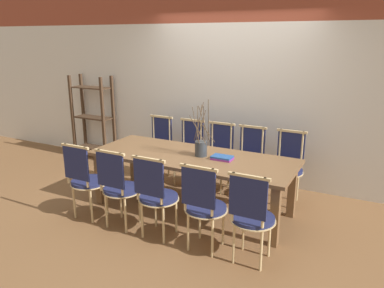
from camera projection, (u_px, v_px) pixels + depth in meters
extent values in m
plane|color=brown|center=(192.00, 209.00, 4.82)|extent=(16.00, 16.00, 0.00)
cube|color=silver|center=(233.00, 104.00, 5.64)|extent=(12.00, 0.06, 2.33)
cube|color=brown|center=(192.00, 157.00, 4.63)|extent=(2.55, 0.97, 0.04)
cube|color=brown|center=(100.00, 179.00, 4.92)|extent=(0.09, 0.09, 0.68)
cube|color=brown|center=(275.00, 216.00, 3.89)|extent=(0.09, 0.09, 0.68)
cube|color=brown|center=(134.00, 162.00, 5.57)|extent=(0.09, 0.09, 0.68)
cube|color=brown|center=(292.00, 190.00, 4.54)|extent=(0.09, 0.09, 0.68)
cylinder|color=#1E234C|center=(89.00, 181.00, 4.51)|extent=(0.42, 0.42, 0.04)
cylinder|color=tan|center=(89.00, 183.00, 4.52)|extent=(0.44, 0.44, 0.01)
cylinder|color=tan|center=(90.00, 193.00, 4.75)|extent=(0.03, 0.03, 0.44)
cylinder|color=tan|center=(107.00, 197.00, 4.63)|extent=(0.03, 0.03, 0.44)
cylinder|color=tan|center=(74.00, 201.00, 4.52)|extent=(0.03, 0.03, 0.44)
cylinder|color=tan|center=(91.00, 206.00, 4.40)|extent=(0.03, 0.03, 0.44)
cylinder|color=tan|center=(67.00, 164.00, 4.35)|extent=(0.03, 0.03, 0.48)
cylinder|color=tan|center=(86.00, 167.00, 4.22)|extent=(0.03, 0.03, 0.48)
cube|color=#1E234C|center=(76.00, 164.00, 4.28)|extent=(0.36, 0.02, 0.39)
cube|color=tan|center=(75.00, 147.00, 4.23)|extent=(0.40, 0.03, 0.03)
cylinder|color=#1E234C|center=(122.00, 189.00, 4.29)|extent=(0.42, 0.42, 0.04)
cylinder|color=tan|center=(122.00, 191.00, 4.30)|extent=(0.44, 0.44, 0.01)
cylinder|color=tan|center=(121.00, 201.00, 4.54)|extent=(0.03, 0.03, 0.44)
cylinder|color=tan|center=(140.00, 205.00, 4.42)|extent=(0.03, 0.03, 0.44)
cylinder|color=tan|center=(106.00, 210.00, 4.30)|extent=(0.03, 0.03, 0.44)
cylinder|color=tan|center=(125.00, 215.00, 4.18)|extent=(0.03, 0.03, 0.44)
cylinder|color=tan|center=(100.00, 170.00, 4.13)|extent=(0.03, 0.03, 0.48)
cylinder|color=tan|center=(122.00, 175.00, 4.00)|extent=(0.03, 0.03, 0.48)
cube|color=#1E234C|center=(110.00, 170.00, 4.06)|extent=(0.36, 0.02, 0.39)
cube|color=tan|center=(109.00, 153.00, 4.01)|extent=(0.40, 0.03, 0.03)
cylinder|color=#1E234C|center=(159.00, 197.00, 4.07)|extent=(0.42, 0.42, 0.04)
cylinder|color=tan|center=(159.00, 199.00, 4.08)|extent=(0.44, 0.44, 0.01)
cylinder|color=tan|center=(156.00, 209.00, 4.32)|extent=(0.03, 0.03, 0.44)
cylinder|color=tan|center=(176.00, 214.00, 4.19)|extent=(0.03, 0.03, 0.44)
cylinder|color=tan|center=(142.00, 219.00, 4.08)|extent=(0.03, 0.03, 0.44)
cylinder|color=tan|center=(163.00, 225.00, 3.96)|extent=(0.03, 0.03, 0.44)
cylinder|color=tan|center=(137.00, 178.00, 3.91)|extent=(0.03, 0.03, 0.48)
cylinder|color=tan|center=(161.00, 183.00, 3.78)|extent=(0.03, 0.03, 0.48)
cube|color=#1E234C|center=(149.00, 178.00, 3.84)|extent=(0.36, 0.02, 0.39)
cube|color=tan|center=(148.00, 159.00, 3.79)|extent=(0.40, 0.03, 0.03)
cylinder|color=#1E234C|center=(206.00, 207.00, 3.82)|extent=(0.42, 0.42, 0.04)
cylinder|color=tan|center=(206.00, 210.00, 3.83)|extent=(0.44, 0.44, 0.01)
cylinder|color=tan|center=(200.00, 220.00, 4.06)|extent=(0.03, 0.03, 0.44)
cylinder|color=tan|center=(223.00, 226.00, 3.94)|extent=(0.03, 0.03, 0.44)
cylinder|color=tan|center=(188.00, 231.00, 3.83)|extent=(0.03, 0.03, 0.44)
cylinder|color=tan|center=(212.00, 237.00, 3.71)|extent=(0.03, 0.03, 0.44)
cylinder|color=tan|center=(185.00, 187.00, 3.66)|extent=(0.03, 0.03, 0.48)
cylinder|color=tan|center=(212.00, 193.00, 3.53)|extent=(0.03, 0.03, 0.48)
cube|color=#1E234C|center=(198.00, 188.00, 3.59)|extent=(0.36, 0.02, 0.39)
cube|color=tan|center=(199.00, 168.00, 3.54)|extent=(0.40, 0.03, 0.03)
cylinder|color=#1E234C|center=(253.00, 218.00, 3.60)|extent=(0.42, 0.42, 0.04)
cylinder|color=tan|center=(253.00, 220.00, 3.61)|extent=(0.44, 0.44, 0.01)
cylinder|color=tan|center=(243.00, 230.00, 3.84)|extent=(0.03, 0.03, 0.44)
cylinder|color=tan|center=(269.00, 237.00, 3.72)|extent=(0.03, 0.03, 0.44)
cylinder|color=tan|center=(234.00, 243.00, 3.61)|extent=(0.03, 0.03, 0.44)
cylinder|color=tan|center=(261.00, 250.00, 3.49)|extent=(0.03, 0.03, 0.44)
cylinder|color=tan|center=(233.00, 197.00, 3.44)|extent=(0.03, 0.03, 0.48)
cylinder|color=tan|center=(264.00, 203.00, 3.31)|extent=(0.03, 0.03, 0.48)
cube|color=#1E234C|center=(248.00, 198.00, 3.37)|extent=(0.36, 0.02, 0.39)
cube|color=tan|center=(249.00, 177.00, 3.31)|extent=(0.40, 0.03, 0.03)
cylinder|color=#1E234C|center=(156.00, 150.00, 5.78)|extent=(0.42, 0.42, 0.04)
cylinder|color=tan|center=(156.00, 151.00, 5.79)|extent=(0.44, 0.44, 0.01)
cylinder|color=tan|center=(159.00, 168.00, 5.67)|extent=(0.03, 0.03, 0.44)
cylinder|color=tan|center=(144.00, 165.00, 5.79)|extent=(0.03, 0.03, 0.44)
cylinder|color=tan|center=(168.00, 163.00, 5.90)|extent=(0.03, 0.03, 0.44)
cylinder|color=tan|center=(154.00, 160.00, 6.02)|extent=(0.03, 0.03, 0.44)
cylinder|color=tan|center=(170.00, 132.00, 5.80)|extent=(0.03, 0.03, 0.48)
cylinder|color=tan|center=(154.00, 130.00, 5.93)|extent=(0.03, 0.03, 0.48)
cube|color=#1E234C|center=(162.00, 129.00, 5.86)|extent=(0.36, 0.02, 0.39)
cube|color=tan|center=(161.00, 117.00, 5.80)|extent=(0.40, 0.03, 0.03)
cylinder|color=#1E234C|center=(187.00, 155.00, 5.54)|extent=(0.42, 0.42, 0.04)
cylinder|color=tan|center=(187.00, 156.00, 5.55)|extent=(0.44, 0.44, 0.01)
cylinder|color=tan|center=(191.00, 174.00, 5.43)|extent=(0.03, 0.03, 0.44)
cylinder|color=tan|center=(174.00, 171.00, 5.55)|extent=(0.03, 0.03, 0.44)
cylinder|color=tan|center=(199.00, 168.00, 5.66)|extent=(0.03, 0.03, 0.44)
cylinder|color=tan|center=(183.00, 166.00, 5.78)|extent=(0.03, 0.03, 0.44)
cylinder|color=tan|center=(201.00, 136.00, 5.56)|extent=(0.03, 0.03, 0.48)
cylinder|color=tan|center=(184.00, 134.00, 5.69)|extent=(0.03, 0.03, 0.48)
cube|color=#1E234C|center=(192.00, 133.00, 5.62)|extent=(0.36, 0.02, 0.39)
cube|color=tan|center=(192.00, 120.00, 5.56)|extent=(0.40, 0.03, 0.03)
cylinder|color=#1E234C|center=(216.00, 159.00, 5.33)|extent=(0.42, 0.42, 0.04)
cylinder|color=tan|center=(216.00, 161.00, 5.34)|extent=(0.44, 0.44, 0.01)
cylinder|color=tan|center=(221.00, 179.00, 5.22)|extent=(0.03, 0.03, 0.44)
cylinder|color=tan|center=(203.00, 176.00, 5.34)|extent=(0.03, 0.03, 0.44)
cylinder|color=tan|center=(228.00, 173.00, 5.45)|extent=(0.03, 0.03, 0.44)
cylinder|color=tan|center=(211.00, 170.00, 5.57)|extent=(0.03, 0.03, 0.44)
cylinder|color=tan|center=(231.00, 140.00, 5.34)|extent=(0.03, 0.03, 0.48)
cylinder|color=tan|center=(212.00, 138.00, 5.47)|extent=(0.03, 0.03, 0.48)
cube|color=#1E234C|center=(222.00, 137.00, 5.41)|extent=(0.36, 0.02, 0.39)
cube|color=tan|center=(222.00, 124.00, 5.35)|extent=(0.40, 0.03, 0.03)
cylinder|color=#1E234C|center=(247.00, 164.00, 5.12)|extent=(0.42, 0.42, 0.04)
cylinder|color=tan|center=(247.00, 166.00, 5.13)|extent=(0.44, 0.44, 0.01)
cylinder|color=tan|center=(253.00, 185.00, 5.01)|extent=(0.03, 0.03, 0.44)
cylinder|color=tan|center=(234.00, 182.00, 5.13)|extent=(0.03, 0.03, 0.44)
cylinder|color=tan|center=(259.00, 179.00, 5.25)|extent=(0.03, 0.03, 0.44)
cylinder|color=tan|center=(241.00, 175.00, 5.37)|extent=(0.03, 0.03, 0.44)
cylinder|color=tan|center=(262.00, 144.00, 5.14)|extent=(0.03, 0.03, 0.48)
cylinder|color=tan|center=(242.00, 141.00, 5.27)|extent=(0.03, 0.03, 0.48)
cube|color=#1E234C|center=(252.00, 141.00, 5.20)|extent=(0.36, 0.02, 0.39)
cube|color=tan|center=(253.00, 127.00, 5.14)|extent=(0.40, 0.03, 0.03)
cylinder|color=#1E234C|center=(286.00, 170.00, 4.89)|extent=(0.42, 0.42, 0.04)
cylinder|color=tan|center=(286.00, 172.00, 4.89)|extent=(0.44, 0.44, 0.01)
cylinder|color=tan|center=(293.00, 193.00, 4.78)|extent=(0.03, 0.03, 0.44)
cylinder|color=tan|center=(272.00, 189.00, 4.90)|extent=(0.03, 0.03, 0.44)
cylinder|color=tan|center=(298.00, 185.00, 5.01)|extent=(0.03, 0.03, 0.44)
cylinder|color=tan|center=(277.00, 182.00, 5.13)|extent=(0.03, 0.03, 0.44)
cylinder|color=tan|center=(302.00, 149.00, 4.90)|extent=(0.03, 0.03, 0.48)
cylinder|color=tan|center=(280.00, 146.00, 5.03)|extent=(0.03, 0.03, 0.48)
cube|color=#1E234C|center=(291.00, 146.00, 4.97)|extent=(0.36, 0.02, 0.39)
cube|color=tan|center=(292.00, 131.00, 4.91)|extent=(0.40, 0.03, 0.03)
cylinder|color=#33383D|center=(201.00, 149.00, 4.60)|extent=(0.15, 0.15, 0.18)
cylinder|color=brown|center=(199.00, 122.00, 4.56)|extent=(0.09, 0.11, 0.47)
cylinder|color=brown|center=(196.00, 125.00, 4.47)|extent=(0.15, 0.09, 0.43)
cylinder|color=brown|center=(205.00, 124.00, 4.44)|extent=(0.10, 0.14, 0.46)
cylinder|color=brown|center=(198.00, 130.00, 4.43)|extent=(0.22, 0.03, 0.34)
cylinder|color=brown|center=(198.00, 124.00, 4.51)|extent=(0.06, 0.08, 0.43)
cylinder|color=brown|center=(207.00, 131.00, 4.43)|extent=(0.13, 0.22, 0.32)
cylinder|color=brown|center=(201.00, 125.00, 4.56)|extent=(0.10, 0.05, 0.38)
cylinder|color=brown|center=(208.00, 120.00, 4.49)|extent=(0.07, 0.17, 0.54)
cylinder|color=brown|center=(199.00, 123.00, 4.54)|extent=(0.05, 0.09, 0.45)
cylinder|color=brown|center=(204.00, 124.00, 4.50)|extent=(0.02, 0.08, 0.44)
cube|color=#842D8C|center=(222.00, 159.00, 4.48)|extent=(0.25, 0.17, 0.02)
cube|color=#234C8C|center=(222.00, 157.00, 4.48)|extent=(0.24, 0.16, 0.02)
cube|color=#422D1E|center=(73.00, 117.00, 6.73)|extent=(0.04, 0.04, 1.49)
cube|color=#422D1E|center=(103.00, 121.00, 6.42)|extent=(0.04, 0.04, 1.49)
cube|color=#422D1E|center=(83.00, 114.00, 6.97)|extent=(0.04, 0.04, 1.49)
cube|color=#422D1E|center=(114.00, 118.00, 6.66)|extent=(0.04, 0.04, 1.49)
cube|color=#422D1E|center=(95.00, 148.00, 6.85)|extent=(0.71, 0.28, 0.02)
cube|color=#422D1E|center=(93.00, 118.00, 6.69)|extent=(0.71, 0.28, 0.02)
cube|color=#422D1E|center=(91.00, 88.00, 6.55)|extent=(0.71, 0.28, 0.02)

